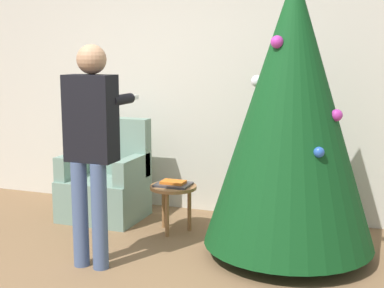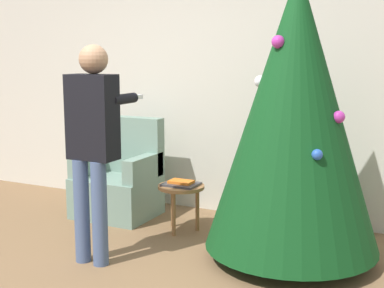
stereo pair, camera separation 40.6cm
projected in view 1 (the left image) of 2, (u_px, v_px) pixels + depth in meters
name	position (u px, v px, depth m)	size (l,w,h in m)	color
wall_back	(194.00, 80.00, 5.42)	(8.00, 0.06, 2.70)	beige
christmas_tree	(291.00, 111.00, 4.14)	(1.35, 1.35, 2.25)	brown
armchair	(106.00, 183.00, 5.29)	(0.75, 0.64, 0.98)	gray
person_standing	(91.00, 137.00, 3.99)	(0.40, 0.57, 1.68)	#475B84
side_stool	(173.00, 192.00, 4.85)	(0.42, 0.42, 0.43)	olive
laptop	(173.00, 184.00, 4.84)	(0.31, 0.24, 0.02)	#38383D
book	(173.00, 182.00, 4.84)	(0.21, 0.14, 0.02)	orange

